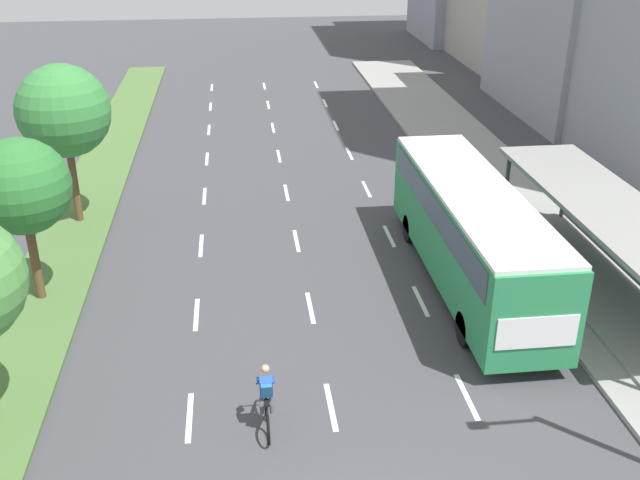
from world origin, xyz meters
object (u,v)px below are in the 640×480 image
Objects in this scene: bus_shelter at (612,238)px; median_tree_fourth at (64,112)px; bus at (471,226)px; cyclist at (267,400)px; median_tree_third at (21,187)px.

median_tree_fourth is at bearing 156.96° from bus_shelter.
bus is 9.50m from cyclist.
median_tree_third is at bearing 177.84° from bus.
median_tree_fourth is at bearing 153.99° from bus.
median_tree_third is at bearing -91.21° from median_tree_fourth.
bus is at bearing -2.16° from median_tree_third.
bus is at bearing 167.20° from bus_shelter.
median_tree_fourth is at bearing 88.79° from median_tree_third.
bus_shelter is at bearing -23.04° from median_tree_fourth.
median_tree_fourth reaches higher than cyclist.
median_tree_fourth is at bearing 117.00° from cyclist.
cyclist is at bearing -153.89° from bus_shelter.
cyclist is (-6.87, -6.43, -1.28)m from bus.
cyclist is at bearing -136.86° from bus.
bus reaches higher than cyclist.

